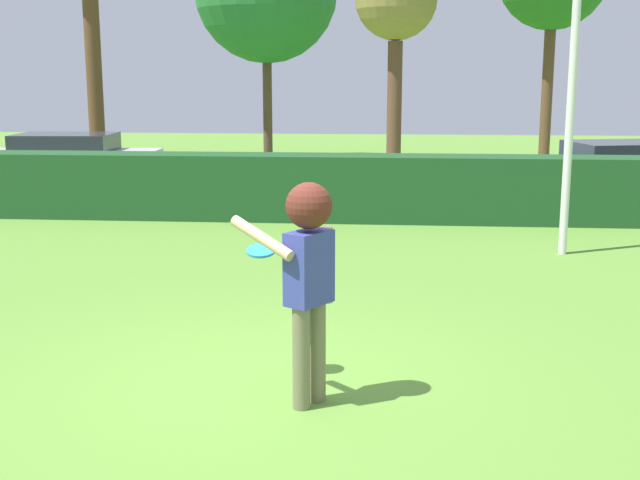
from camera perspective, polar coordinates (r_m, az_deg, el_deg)
The scene contains 8 objects.
ground_plane at distance 7.18m, azimuth -4.33°, elevation -9.94°, with size 60.00×60.00×0.00m, color #5E9034.
person at distance 6.41m, azimuth -0.83°, elevation -1.57°, with size 0.84×0.49×1.80m.
frisbee at distance 6.97m, azimuth -4.11°, elevation -0.73°, with size 0.25×0.25×0.09m.
lamppost at distance 12.44m, azimuth 17.23°, elevation 13.37°, with size 0.24×0.24×5.66m.
hedge_row at distance 14.95m, azimuth 0.63°, elevation 3.65°, with size 23.81×0.90×1.18m, color #1D4A22.
parked_car_silver at distance 20.22m, azimuth -17.14°, elevation 5.45°, with size 4.30×2.02×1.25m.
parked_car_blue at distance 18.11m, azimuth 20.36°, elevation 4.61°, with size 4.48×2.66×1.25m.
maple_tree at distance 22.25m, azimuth 5.29°, elevation 15.96°, with size 2.14×2.14×5.60m.
Camera 1 is at (1.10, -6.60, 2.61)m, focal length 46.24 mm.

